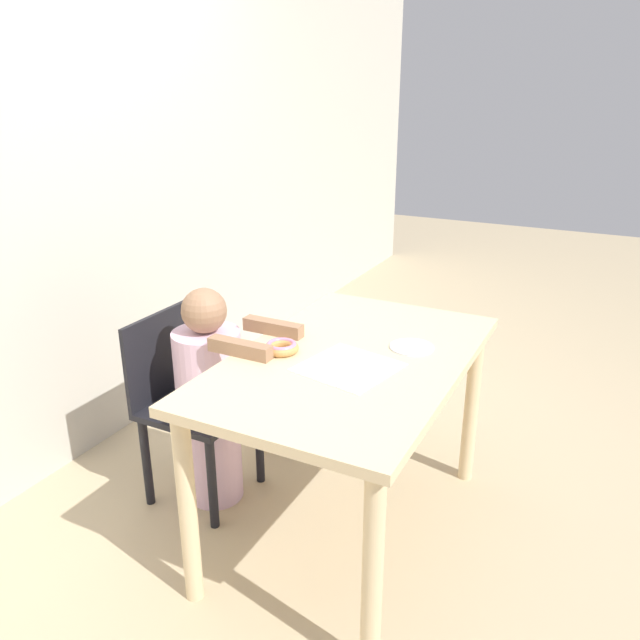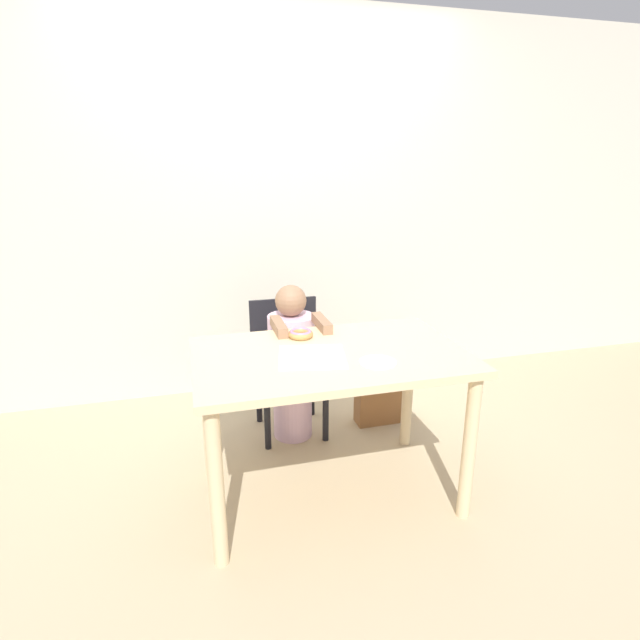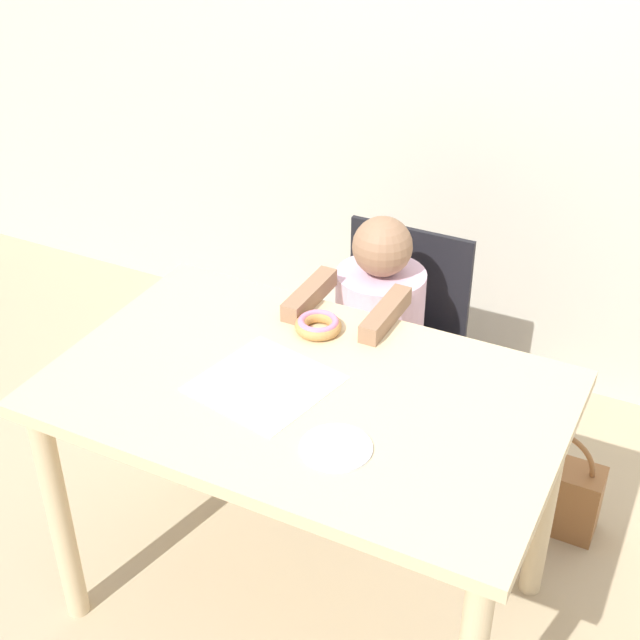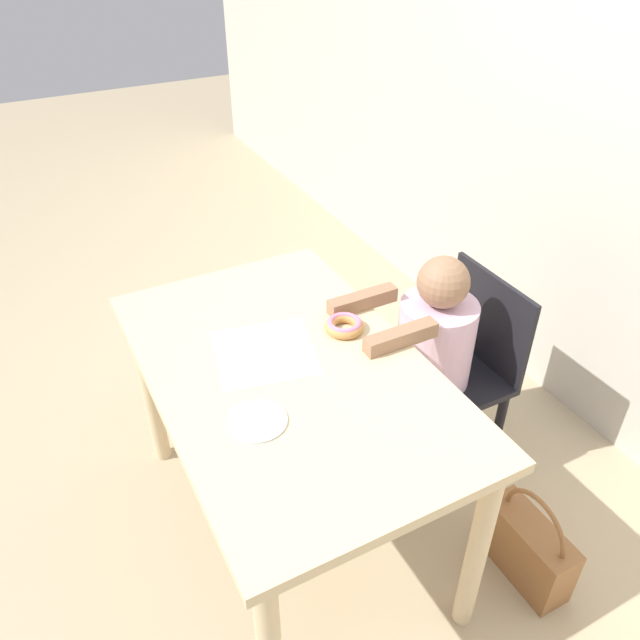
% 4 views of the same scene
% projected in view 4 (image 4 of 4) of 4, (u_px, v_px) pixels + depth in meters
% --- Properties ---
extents(ground_plane, '(12.00, 12.00, 0.00)m').
position_uv_depth(ground_plane, '(294.00, 526.00, 2.23)').
color(ground_plane, tan).
extents(dining_table, '(1.21, 0.76, 0.74)m').
position_uv_depth(dining_table, '(289.00, 394.00, 1.86)').
color(dining_table, beige).
rests_on(dining_table, ground_plane).
extents(chair, '(0.40, 0.39, 0.78)m').
position_uv_depth(chair, '(454.00, 370.00, 2.29)').
color(chair, black).
rests_on(chair, ground_plane).
extents(child_figure, '(0.27, 0.49, 0.91)m').
position_uv_depth(child_figure, '(430.00, 371.00, 2.22)').
color(child_figure, silver).
rests_on(child_figure, ground_plane).
extents(donut, '(0.12, 0.12, 0.04)m').
position_uv_depth(donut, '(344.00, 325.00, 1.94)').
color(donut, tan).
rests_on(donut, dining_table).
extents(napkin, '(0.34, 0.34, 0.00)m').
position_uv_depth(napkin, '(265.00, 353.00, 1.85)').
color(napkin, white).
rests_on(napkin, dining_table).
extents(handbag, '(0.32, 0.12, 0.36)m').
position_uv_depth(handbag, '(527.00, 547.00, 2.01)').
color(handbag, brown).
rests_on(handbag, ground_plane).
extents(plate, '(0.16, 0.16, 0.01)m').
position_uv_depth(plate, '(257.00, 421.00, 1.62)').
color(plate, silver).
rests_on(plate, dining_table).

